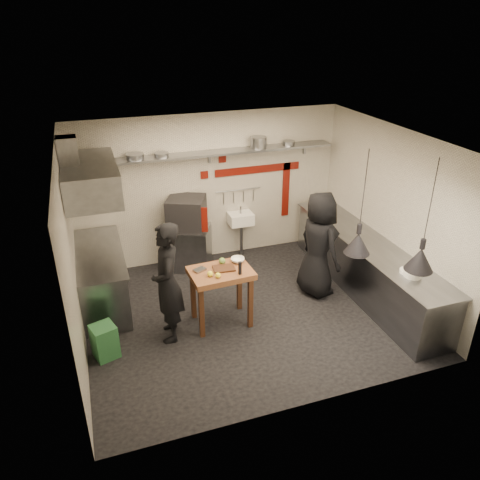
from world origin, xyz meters
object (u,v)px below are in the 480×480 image
object	(u,v)px
chef_left	(167,283)
green_bin	(105,341)
prep_table	(221,297)
oven_stand	(191,248)
combi_oven	(186,213)
chef_right	(319,244)

from	to	relation	value
chef_left	green_bin	bearing A→B (deg)	-73.34
prep_table	chef_left	size ratio (longest dim) A/B	0.50
oven_stand	prep_table	size ratio (longest dim) A/B	0.87
combi_oven	prep_table	bearing A→B (deg)	-63.33
green_bin	chef_left	bearing A→B (deg)	9.60
green_bin	chef_left	size ratio (longest dim) A/B	0.27
prep_table	chef_right	size ratio (longest dim) A/B	0.51
oven_stand	green_bin	xyz separation A→B (m)	(-1.74, -2.12, -0.15)
combi_oven	prep_table	xyz separation A→B (m)	(0.07, -1.92, -0.63)
chef_left	chef_right	xyz separation A→B (m)	(2.61, 0.41, -0.00)
prep_table	chef_right	bearing A→B (deg)	7.07
oven_stand	chef_left	size ratio (longest dim) A/B	0.44
combi_oven	green_bin	distance (m)	2.88
oven_stand	chef_right	xyz separation A→B (m)	(1.82, -1.55, 0.51)
prep_table	chef_left	bearing A→B (deg)	-176.85
chef_left	combi_oven	bearing A→B (deg)	166.67
oven_stand	chef_left	bearing A→B (deg)	-87.29
green_bin	combi_oven	bearing A→B (deg)	51.83
combi_oven	chef_left	xyz separation A→B (m)	(-0.75, -2.01, -0.18)
chef_right	green_bin	bearing A→B (deg)	88.65
combi_oven	chef_left	bearing A→B (deg)	-85.82
oven_stand	combi_oven	bearing A→B (deg)	155.21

